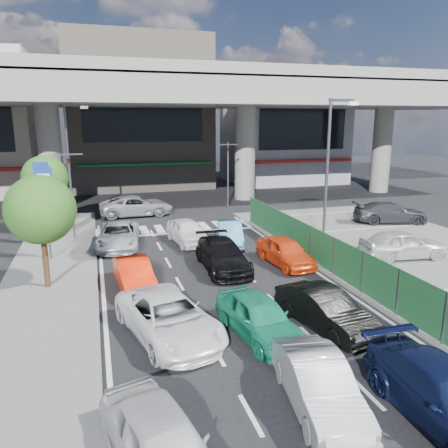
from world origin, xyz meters
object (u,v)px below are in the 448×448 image
object	(u,v)px
tree_far	(45,178)
van_white_back_left	(162,445)
wagon_silver_front_left	(118,236)
signboard_far	(43,192)
sedan_white_mid_left	(169,317)
street_lamp_right	(330,162)
street_lamp_left	(70,151)
signboard_near	(46,201)
sedan_black_mid	(222,255)
sedan_white_front_mid	(187,231)
kei_truck_front_right	(230,233)
minivan_navy_back	(448,397)
traffic_light_left	(69,173)
parked_sedan_white	(403,244)
hatch_white_back_mid	(318,384)
parked_sedan_dgrey	(390,212)
hatch_black_mid_right	(325,309)
taxi_orange_left	(134,274)
tree_near	(41,210)
taxi_teal_mid	(259,317)
taxi_orange_right	(285,251)
traffic_light_right	(228,158)
traffic_cone	(343,249)
crossing_wagon_silver	(136,206)

from	to	relation	value
tree_far	van_white_back_left	bearing A→B (deg)	-79.84
wagon_silver_front_left	van_white_back_left	bearing A→B (deg)	-83.55
signboard_far	sedan_white_mid_left	distance (m)	13.65
street_lamp_right	street_lamp_left	size ratio (longest dim) A/B	1.00
signboard_near	sedan_white_mid_left	xyz separation A→B (m)	(4.37, -9.57, -2.37)
sedan_black_mid	sedan_white_front_mid	xyz separation A→B (m)	(-0.67, 4.91, 0.00)
street_lamp_right	kei_truck_front_right	bearing A→B (deg)	153.08
minivan_navy_back	sedan_white_mid_left	bearing A→B (deg)	133.28
kei_truck_front_right	traffic_light_left	bearing A→B (deg)	170.94
sedan_black_mid	parked_sedan_white	xyz separation A→B (m)	(9.18, -1.15, 0.11)
kei_truck_front_right	hatch_white_back_mid	bearing A→B (deg)	-85.48
street_lamp_right	signboard_near	world-z (taller)	street_lamp_right
traffic_light_left	parked_sedan_dgrey	size ratio (longest dim) A/B	1.07
traffic_light_left	parked_sedan_white	world-z (taller)	traffic_light_left
sedan_white_mid_left	hatch_black_mid_right	distance (m)	5.27
minivan_navy_back	taxi_orange_left	xyz separation A→B (m)	(-6.17, 10.59, -0.06)
traffic_light_left	tree_near	xyz separation A→B (m)	(-0.80, -8.00, -0.55)
parked_sedan_dgrey	street_lamp_right	bearing A→B (deg)	135.32
taxi_orange_left	sedan_white_front_mid	size ratio (longest dim) A/B	0.94
kei_truck_front_right	sedan_black_mid	bearing A→B (deg)	-98.40
traffic_light_left	sedan_white_mid_left	xyz separation A→B (m)	(3.37, -13.57, -3.25)
taxi_teal_mid	taxi_orange_left	world-z (taller)	taxi_teal_mid
taxi_orange_right	minivan_navy_back	bearing A→B (deg)	-101.44
traffic_light_right	parked_sedan_white	xyz separation A→B (m)	(4.41, -15.83, -3.14)
hatch_white_back_mid	traffic_cone	size ratio (longest dim) A/B	5.78
signboard_far	street_lamp_right	bearing A→B (deg)	-18.68
traffic_light_left	taxi_orange_left	world-z (taller)	traffic_light_left
parked_sedan_dgrey	van_white_back_left	bearing A→B (deg)	149.15
sedan_white_front_mid	street_lamp_right	bearing A→B (deg)	-31.12
minivan_navy_back	sedan_white_front_mid	world-z (taller)	same
tree_near	sedan_black_mid	size ratio (longest dim) A/B	1.01
crossing_wagon_silver	tree_near	bearing A→B (deg)	158.19
signboard_near	taxi_orange_right	world-z (taller)	signboard_near
tree_near	traffic_cone	distance (m)	14.54
hatch_black_mid_right	sedan_white_mid_left	bearing A→B (deg)	158.74
traffic_light_right	hatch_white_back_mid	world-z (taller)	traffic_light_right
sedan_black_mid	wagon_silver_front_left	bearing A→B (deg)	132.46
signboard_far	street_lamp_left	bearing A→B (deg)	79.69
hatch_black_mid_right	signboard_near	bearing A→B (deg)	120.72
street_lamp_left	wagon_silver_front_left	distance (m)	9.78
traffic_light_right	crossing_wagon_silver	world-z (taller)	traffic_light_right
hatch_black_mid_right	parked_sedan_white	size ratio (longest dim) A/B	0.93
signboard_near	hatch_black_mid_right	bearing A→B (deg)	-47.47
street_lamp_right	kei_truck_front_right	xyz separation A→B (m)	(-4.79, 2.43, -4.15)
taxi_orange_right	parked_sedan_dgrey	xyz separation A→B (m)	(10.50, 5.99, 0.10)
street_lamp_left	hatch_white_back_mid	xyz separation A→B (m)	(6.39, -24.20, -4.12)
street_lamp_right	traffic_cone	world-z (taller)	street_lamp_right
minivan_navy_back	taxi_teal_mid	world-z (taller)	same
taxi_orange_left	parked_sedan_dgrey	size ratio (longest dim) A/B	0.78
parked_sedan_white	parked_sedan_dgrey	xyz separation A→B (m)	(4.45, 6.90, -0.03)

